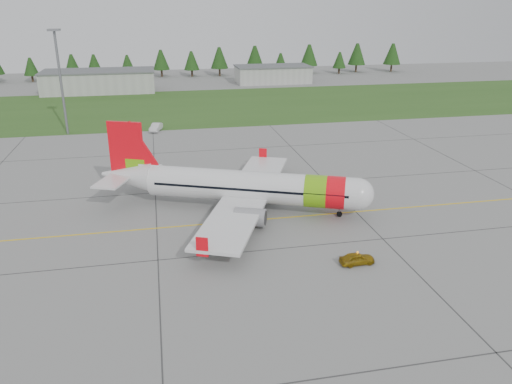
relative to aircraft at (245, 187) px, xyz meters
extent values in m
plane|color=gray|center=(3.74, -11.66, -3.12)|extent=(320.00, 320.00, 0.00)
cylinder|color=silver|center=(0.80, -0.34, 0.04)|extent=(25.97, 13.93, 3.97)
sphere|color=silver|center=(13.02, -5.47, 0.04)|extent=(3.97, 3.97, 3.97)
cone|color=silver|center=(-14.70, 6.18, 0.40)|extent=(8.12, 6.43, 3.97)
cube|color=black|center=(13.30, -5.59, 0.40)|extent=(2.53, 3.07, 0.57)
cylinder|color=#6BB40D|center=(8.32, -3.49, 0.04)|extent=(4.01, 4.76, 4.05)
cylinder|color=#F30814|center=(10.57, -4.44, 0.04)|extent=(3.64, 4.61, 4.05)
cube|color=silver|center=(0.33, -0.14, -1.08)|extent=(17.80, 32.24, 0.37)
cube|color=#F30814|center=(5.67, 15.20, -0.52)|extent=(1.20, 0.64, 2.04)
cube|color=#F30814|center=(-6.89, -14.68, -0.52)|extent=(1.20, 0.64, 2.04)
cylinder|color=gray|center=(3.91, 4.44, -1.64)|extent=(4.21, 3.39, 2.14)
cylinder|color=gray|center=(-0.43, -5.90, -1.64)|extent=(4.21, 3.39, 2.14)
cube|color=#F30814|center=(-14.52, 6.10, 3.81)|extent=(4.46, 2.15, 7.75)
cube|color=#6BB40D|center=(-13.48, 5.66, 1.57)|extent=(2.61, 1.42, 2.45)
cube|color=silver|center=(-15.17, 6.37, 0.66)|extent=(7.55, 12.07, 0.22)
cylinder|color=slate|center=(11.14, -4.68, -2.40)|extent=(0.18, 0.18, 1.43)
cylinder|color=black|center=(11.14, -4.68, -2.77)|extent=(0.75, 0.53, 0.69)
cylinder|color=slate|center=(0.50, 2.89, -2.15)|extent=(0.22, 0.22, 1.94)
cylinder|color=black|center=(0.12, 3.04, -2.59)|extent=(1.15, 0.83, 1.06)
cylinder|color=slate|center=(-1.71, -2.37, -2.15)|extent=(0.22, 0.22, 1.94)
cylinder|color=black|center=(-2.09, -2.22, -2.59)|extent=(1.15, 0.83, 1.06)
imported|color=#E6AF0C|center=(8.62, -16.51, -1.32)|extent=(1.30, 1.51, 3.60)
imported|color=silver|center=(-10.59, 45.23, -0.70)|extent=(2.08, 2.02, 4.84)
cube|color=#30561E|center=(3.74, 70.34, -3.10)|extent=(320.00, 50.00, 0.03)
cube|color=gold|center=(3.74, -3.66, -3.10)|extent=(120.00, 0.25, 0.02)
cube|color=#A8A8A3|center=(-26.26, 98.34, -0.12)|extent=(32.00, 14.00, 6.00)
cube|color=#A8A8A3|center=(28.74, 106.34, -0.52)|extent=(24.00, 12.00, 5.20)
cylinder|color=slate|center=(-28.26, 46.34, 6.88)|extent=(0.50, 0.50, 20.00)
camera|label=1|loc=(-10.40, -58.54, 21.80)|focal=35.00mm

